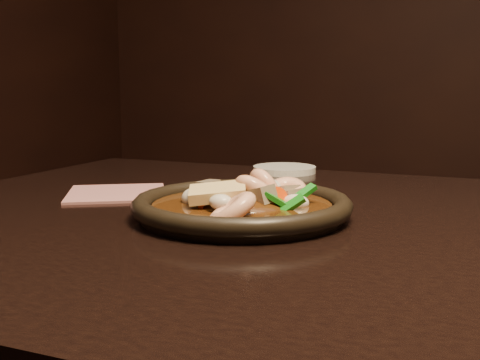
% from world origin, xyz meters
% --- Properties ---
extents(table, '(1.60, 0.90, 0.75)m').
position_xyz_m(table, '(0.00, 0.00, 0.67)').
color(table, black).
rests_on(table, floor).
extents(plate, '(0.29, 0.29, 0.03)m').
position_xyz_m(plate, '(-0.27, -0.02, 0.76)').
color(plate, black).
rests_on(plate, table).
extents(stirfry, '(0.17, 0.21, 0.07)m').
position_xyz_m(stirfry, '(-0.26, -0.02, 0.77)').
color(stirfry, '#381D0A').
rests_on(stirfry, plate).
extents(saucer_left, '(0.12, 0.12, 0.01)m').
position_xyz_m(saucer_left, '(-0.35, 0.39, 0.76)').
color(saucer_left, white).
rests_on(saucer_left, table).
extents(chopsticks, '(0.13, 0.20, 0.01)m').
position_xyz_m(chopsticks, '(-0.23, 0.07, 0.75)').
color(chopsticks, tan).
rests_on(chopsticks, table).
extents(napkin, '(0.21, 0.21, 0.00)m').
position_xyz_m(napkin, '(-0.52, 0.05, 0.75)').
color(napkin, '#A96869').
rests_on(napkin, table).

